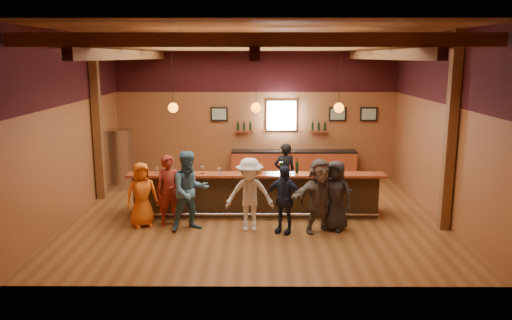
# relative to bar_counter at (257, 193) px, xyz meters

# --- Properties ---
(room) EXTENTS (9.04, 9.00, 4.52)m
(room) POSITION_rel_bar_counter_xyz_m (-0.02, -0.09, 2.69)
(room) COLOR brown
(room) RESTS_ON ground
(bar_counter) EXTENTS (6.30, 1.07, 1.11)m
(bar_counter) POSITION_rel_bar_counter_xyz_m (0.00, 0.00, 0.00)
(bar_counter) COLOR black
(bar_counter) RESTS_ON ground
(back_bar_cabinet) EXTENTS (4.00, 0.52, 0.95)m
(back_bar_cabinet) POSITION_rel_bar_counter_xyz_m (1.18, 3.57, -0.05)
(back_bar_cabinet) COLOR maroon
(back_bar_cabinet) RESTS_ON ground
(window) EXTENTS (0.95, 0.09, 0.95)m
(window) POSITION_rel_bar_counter_xyz_m (0.78, 3.80, 1.53)
(window) COLOR silver
(window) RESTS_ON room
(framed_pictures) EXTENTS (5.35, 0.05, 0.45)m
(framed_pictures) POSITION_rel_bar_counter_xyz_m (1.65, 3.79, 1.58)
(framed_pictures) COLOR black
(framed_pictures) RESTS_ON room
(wine_shelves) EXTENTS (3.00, 0.18, 0.30)m
(wine_shelves) POSITION_rel_bar_counter_xyz_m (0.78, 3.73, 1.10)
(wine_shelves) COLOR maroon
(wine_shelves) RESTS_ON room
(pendant_lights) EXTENTS (4.24, 0.24, 1.37)m
(pendant_lights) POSITION_rel_bar_counter_xyz_m (-0.02, -0.15, 2.19)
(pendant_lights) COLOR black
(pendant_lights) RESTS_ON room
(stainless_fridge) EXTENTS (0.70, 0.70, 1.80)m
(stainless_fridge) POSITION_rel_bar_counter_xyz_m (-4.12, 2.45, 0.38)
(stainless_fridge) COLOR silver
(stainless_fridge) RESTS_ON ground
(customer_orange) EXTENTS (0.88, 0.76, 1.52)m
(customer_orange) POSITION_rel_bar_counter_xyz_m (-2.67, -0.99, 0.24)
(customer_orange) COLOR orange
(customer_orange) RESTS_ON ground
(customer_redvest) EXTENTS (0.69, 0.54, 1.67)m
(customer_redvest) POSITION_rel_bar_counter_xyz_m (-2.05, -0.90, 0.31)
(customer_redvest) COLOR maroon
(customer_redvest) RESTS_ON ground
(customer_denim) EXTENTS (1.10, 1.01, 1.84)m
(customer_denim) POSITION_rel_bar_counter_xyz_m (-1.51, -1.25, 0.40)
(customer_denim) COLOR #426C85
(customer_denim) RESTS_ON ground
(customer_white) EXTENTS (1.11, 0.65, 1.69)m
(customer_white) POSITION_rel_bar_counter_xyz_m (-0.15, -1.29, 0.32)
(customer_white) COLOR silver
(customer_white) RESTS_ON ground
(customer_navy) EXTENTS (0.99, 0.73, 1.55)m
(customer_navy) POSITION_rel_bar_counter_xyz_m (0.61, -1.42, 0.26)
(customer_navy) COLOR #1A2034
(customer_navy) RESTS_ON ground
(customer_brown) EXTENTS (1.64, 1.09, 1.69)m
(customer_brown) POSITION_rel_bar_counter_xyz_m (1.42, -1.36, 0.33)
(customer_brown) COLOR #5B5049
(customer_brown) RESTS_ON ground
(customer_dark) EXTENTS (0.94, 0.83, 1.62)m
(customer_dark) POSITION_rel_bar_counter_xyz_m (1.80, -1.22, 0.29)
(customer_dark) COLOR black
(customer_dark) RESTS_ON ground
(bartender) EXTENTS (0.67, 0.52, 1.64)m
(bartender) POSITION_rel_bar_counter_xyz_m (0.76, 0.96, 0.30)
(bartender) COLOR black
(bartender) RESTS_ON ground
(ice_bucket) EXTENTS (0.21, 0.21, 0.23)m
(ice_bucket) POSITION_rel_bar_counter_xyz_m (0.03, -0.32, 0.70)
(ice_bucket) COLOR brown
(ice_bucket) RESTS_ON bar_counter
(bottle_a) EXTENTS (0.08, 0.08, 0.35)m
(bottle_a) POSITION_rel_bar_counter_xyz_m (0.61, -0.21, 0.73)
(bottle_a) COLOR black
(bottle_a) RESTS_ON bar_counter
(bottle_b) EXTENTS (0.08, 0.08, 0.36)m
(bottle_b) POSITION_rel_bar_counter_xyz_m (0.99, -0.26, 0.73)
(bottle_b) COLOR black
(bottle_b) RESTS_ON bar_counter
(glass_a) EXTENTS (0.07, 0.07, 0.16)m
(glass_a) POSITION_rel_bar_counter_xyz_m (-2.43, -0.38, 0.70)
(glass_a) COLOR silver
(glass_a) RESTS_ON bar_counter
(glass_b) EXTENTS (0.09, 0.09, 0.20)m
(glass_b) POSITION_rel_bar_counter_xyz_m (-2.07, -0.37, 0.73)
(glass_b) COLOR silver
(glass_b) RESTS_ON bar_counter
(glass_c) EXTENTS (0.09, 0.09, 0.20)m
(glass_c) POSITION_rel_bar_counter_xyz_m (-1.32, -0.33, 0.73)
(glass_c) COLOR silver
(glass_c) RESTS_ON bar_counter
(glass_d) EXTENTS (0.08, 0.08, 0.18)m
(glass_d) POSITION_rel_bar_counter_xyz_m (-0.90, -0.41, 0.72)
(glass_d) COLOR silver
(glass_d) RESTS_ON bar_counter
(glass_e) EXTENTS (0.09, 0.09, 0.19)m
(glass_e) POSITION_rel_bar_counter_xyz_m (-0.43, -0.26, 0.73)
(glass_e) COLOR silver
(glass_e) RESTS_ON bar_counter
(glass_f) EXTENTS (0.09, 0.09, 0.20)m
(glass_f) POSITION_rel_bar_counter_xyz_m (0.71, -0.39, 0.73)
(glass_f) COLOR silver
(glass_f) RESTS_ON bar_counter
(glass_g) EXTENTS (0.08, 0.08, 0.17)m
(glass_g) POSITION_rel_bar_counter_xyz_m (1.60, -0.24, 0.71)
(glass_g) COLOR silver
(glass_g) RESTS_ON bar_counter
(glass_h) EXTENTS (0.08, 0.08, 0.18)m
(glass_h) POSITION_rel_bar_counter_xyz_m (1.85, -0.33, 0.72)
(glass_h) COLOR silver
(glass_h) RESTS_ON bar_counter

